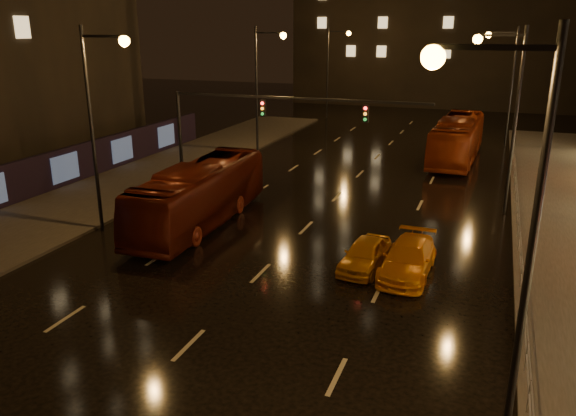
{
  "coord_description": "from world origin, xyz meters",
  "views": [
    {
      "loc": [
        8.61,
        -9.91,
        9.85
      ],
      "look_at": [
        0.66,
        11.53,
        2.5
      ],
      "focal_mm": 35.0,
      "sensor_mm": 36.0,
      "label": 1
    }
  ],
  "objects": [
    {
      "name": "sidewalk_left",
      "position": [
        -13.5,
        15.0,
        0.07
      ],
      "size": [
        7.0,
        70.0,
        0.15
      ],
      "primitive_type": "cube",
      "color": "#38332D",
      "rests_on": "ground"
    },
    {
      "name": "bus_curb",
      "position": [
        6.0,
        34.69,
        1.69
      ],
      "size": [
        3.35,
        12.26,
        3.38
      ],
      "primitive_type": "imported",
      "rotation": [
        0.0,
        0.0,
        -0.04
      ],
      "color": "maroon",
      "rests_on": "ground"
    },
    {
      "name": "bus_red",
      "position": [
        -5.4,
        14.74,
        1.61
      ],
      "size": [
        3.16,
        11.63,
        3.21
      ],
      "primitive_type": "imported",
      "rotation": [
        0.0,
        0.0,
        0.04
      ],
      "color": "#52150B",
      "rests_on": "ground"
    },
    {
      "name": "ground",
      "position": [
        0.0,
        20.0,
        0.0
      ],
      "size": [
        140.0,
        140.0,
        0.0
      ],
      "primitive_type": "plane",
      "color": "black",
      "rests_on": "ground"
    },
    {
      "name": "streetlight_right",
      "position": [
        8.92,
        2.0,
        6.43
      ],
      "size": [
        2.64,
        0.5,
        10.0
      ],
      "color": "black",
      "rests_on": "ground"
    },
    {
      "name": "taxi_near",
      "position": [
        4.0,
        12.0,
        0.65
      ],
      "size": [
        1.89,
        3.96,
        1.31
      ],
      "primitive_type": "imported",
      "rotation": [
        0.0,
        0.0,
        -0.09
      ],
      "color": "orange",
      "rests_on": "ground"
    },
    {
      "name": "taxi_far",
      "position": [
        5.81,
        12.06,
        0.69
      ],
      "size": [
        2.05,
        4.78,
        1.37
      ],
      "primitive_type": "imported",
      "rotation": [
        0.0,
        0.0,
        -0.03
      ],
      "color": "orange",
      "rests_on": "ground"
    },
    {
      "name": "railing_right",
      "position": [
        10.2,
        18.0,
        0.9
      ],
      "size": [
        0.05,
        56.0,
        1.0
      ],
      "color": "#99999E",
      "rests_on": "sidewalk_right"
    },
    {
      "name": "traffic_signal",
      "position": [
        -5.06,
        20.0,
        4.74
      ],
      "size": [
        15.31,
        0.32,
        6.2
      ],
      "color": "black",
      "rests_on": "ground"
    }
  ]
}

